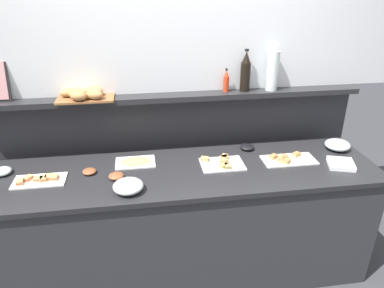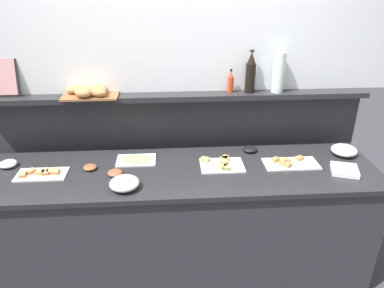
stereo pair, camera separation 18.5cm
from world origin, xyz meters
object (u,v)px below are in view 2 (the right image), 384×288
at_px(glass_bowl_small, 124,184).
at_px(water_carafe, 279,73).
at_px(glass_bowl_medium, 344,151).
at_px(condiment_bowl_red, 90,167).
at_px(sandwich_platter_front, 41,174).
at_px(wine_bottle_dark, 251,74).
at_px(glass_bowl_large, 8,164).
at_px(sandwich_platter_rear, 222,164).
at_px(cold_cuts_platter, 136,160).
at_px(napkin_stack, 345,170).
at_px(sandwich_platter_side, 289,163).
at_px(condiment_bowl_dark, 115,173).
at_px(bread_basket, 89,90).
at_px(framed_picture, 2,77).
at_px(hot_sauce_bottle, 231,82).
at_px(condiment_bowl_teal, 250,149).

xyz_separation_m(glass_bowl_small, water_carafe, (1.11, 0.65, 0.52)).
xyz_separation_m(glass_bowl_medium, condiment_bowl_red, (-1.83, -0.10, -0.02)).
bearing_deg(water_carafe, glass_bowl_small, -149.66).
xyz_separation_m(sandwich_platter_front, wine_bottle_dark, (1.47, 0.46, 0.53)).
bearing_deg(glass_bowl_large, sandwich_platter_front, -26.61).
bearing_deg(glass_bowl_small, sandwich_platter_rear, 21.16).
xyz_separation_m(sandwich_platter_front, glass_bowl_medium, (2.14, 0.15, 0.02)).
xyz_separation_m(cold_cuts_platter, napkin_stack, (1.42, -0.26, 0.01)).
height_order(sandwich_platter_side, sandwich_platter_rear, same).
relative_size(cold_cuts_platter, glass_bowl_medium, 1.47).
bearing_deg(condiment_bowl_dark, glass_bowl_large, 167.61).
height_order(condiment_bowl_dark, condiment_bowl_red, condiment_bowl_dark).
relative_size(bread_basket, water_carafe, 1.34).
xyz_separation_m(sandwich_platter_side, framed_picture, (-2.03, 0.45, 0.53)).
xyz_separation_m(sandwich_platter_front, glass_bowl_small, (0.57, -0.20, 0.02)).
bearing_deg(hot_sauce_bottle, sandwich_platter_side, -49.21).
height_order(wine_bottle_dark, hot_sauce_bottle, wine_bottle_dark).
relative_size(sandwich_platter_rear, condiment_bowl_dark, 2.99).
xyz_separation_m(glass_bowl_medium, framed_picture, (-2.47, 0.33, 0.51)).
xyz_separation_m(condiment_bowl_red, napkin_stack, (1.73, -0.15, -0.00)).
height_order(sandwich_platter_rear, condiment_bowl_red, sandwich_platter_rear).
bearing_deg(condiment_bowl_red, wine_bottle_dark, 18.88).
bearing_deg(sandwich_platter_side, condiment_bowl_teal, 136.83).
xyz_separation_m(framed_picture, water_carafe, (2.01, -0.04, 0.01)).
xyz_separation_m(cold_cuts_platter, condiment_bowl_teal, (0.85, 0.10, 0.01)).
bearing_deg(cold_cuts_platter, napkin_stack, -10.29).
xyz_separation_m(sandwich_platter_front, condiment_bowl_dark, (0.49, -0.03, 0.01)).
distance_m(glass_bowl_medium, condiment_bowl_dark, 1.66).
height_order(napkin_stack, framed_picture, framed_picture).
height_order(wine_bottle_dark, water_carafe, wine_bottle_dark).
height_order(glass_bowl_medium, condiment_bowl_red, glass_bowl_medium).
distance_m(condiment_bowl_red, framed_picture, 0.93).
xyz_separation_m(sandwich_platter_side, condiment_bowl_dark, (-1.21, -0.07, 0.01)).
relative_size(hot_sauce_bottle, water_carafe, 0.59).
bearing_deg(sandwich_platter_side, glass_bowl_small, -168.10).
height_order(condiment_bowl_teal, water_carafe, water_carafe).
distance_m(condiment_bowl_dark, bread_basket, 0.68).
xyz_separation_m(napkin_stack, water_carafe, (-0.35, 0.54, 0.54)).
bearing_deg(napkin_stack, condiment_bowl_teal, 148.41).
bearing_deg(condiment_bowl_teal, glass_bowl_large, -175.93).
height_order(glass_bowl_large, condiment_bowl_red, glass_bowl_large).
height_order(glass_bowl_large, condiment_bowl_teal, glass_bowl_large).
relative_size(condiment_bowl_red, wine_bottle_dark, 0.29).
height_order(cold_cuts_platter, bread_basket, bread_basket).
distance_m(sandwich_platter_front, napkin_stack, 2.04).
height_order(napkin_stack, bread_basket, bread_basket).
xyz_separation_m(condiment_bowl_teal, napkin_stack, (0.57, -0.35, -0.00)).
bearing_deg(bread_basket, glass_bowl_small, -65.87).
distance_m(sandwich_platter_side, condiment_bowl_dark, 1.21).
relative_size(sandwich_platter_front, wine_bottle_dark, 1.04).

